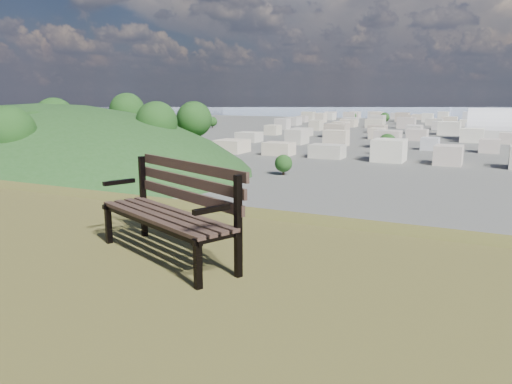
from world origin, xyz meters
The scene contains 6 objects.
park_bench centered at (0.23, 2.31, 25.52)m, with size 1.82×1.21×0.92m.
green_wooded_hill centered at (-143.61, 125.90, 0.13)m, with size 180.79×144.63×90.39m.
city_blocks centered at (0.00, 394.44, 3.50)m, with size 395.00×361.00×7.00m.
city_trees centered at (-26.39, 319.00, 4.83)m, with size 406.52×387.20×9.98m.
bay_water centered at (0.00, 900.00, 0.00)m, with size 2400.00×700.00×0.12m, color gray.
far_hills centered at (-60.92, 1402.93, 25.47)m, with size 2050.00×340.00×60.00m.
Camera 1 is at (2.97, -1.55, 26.56)m, focal length 35.00 mm.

